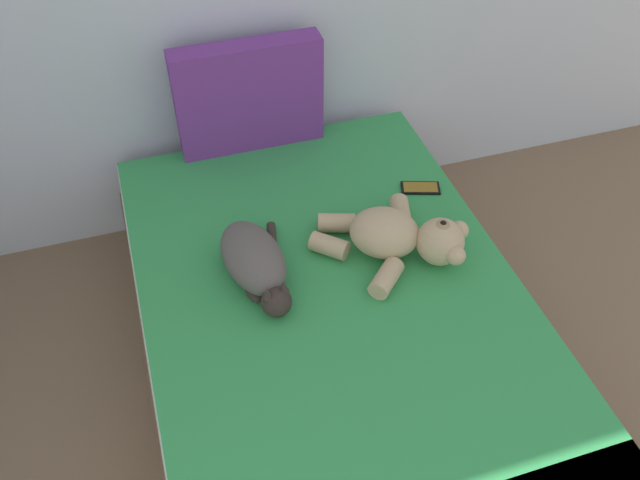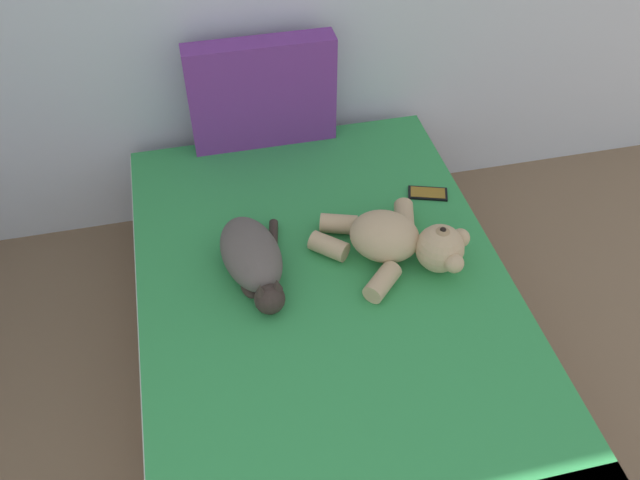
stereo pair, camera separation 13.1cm
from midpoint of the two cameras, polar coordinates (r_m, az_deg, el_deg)
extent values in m
cube|color=brown|center=(2.43, 2.55, -10.52)|extent=(1.28, 2.03, 0.27)
cube|color=white|center=(2.26, 2.73, -7.38)|extent=(1.24, 1.96, 0.17)
cube|color=green|center=(2.22, 2.40, -4.70)|extent=(1.23, 1.82, 0.02)
cube|color=#72338C|center=(2.71, -3.53, 12.28)|extent=(0.58, 0.11, 0.45)
ellipsoid|color=#59514C|center=(2.23, -4.23, -1.20)|extent=(0.24, 0.37, 0.15)
sphere|color=#332823|center=(2.13, -2.54, -5.08)|extent=(0.10, 0.10, 0.10)
cone|color=#332823|center=(2.09, -1.88, -3.85)|extent=(0.04, 0.04, 0.04)
cone|color=#332823|center=(2.08, -3.30, -4.27)|extent=(0.04, 0.04, 0.04)
cylinder|color=#332823|center=(2.37, -2.42, 0.16)|extent=(0.06, 0.16, 0.03)
ellipsoid|color=#332823|center=(2.20, -4.31, -4.04)|extent=(0.07, 0.11, 0.04)
ellipsoid|color=tan|center=(2.29, 7.13, 0.27)|extent=(0.31, 0.29, 0.16)
sphere|color=tan|center=(2.28, 11.77, -0.75)|extent=(0.16, 0.16, 0.16)
sphere|color=#9E7F58|center=(2.24, 11.97, 0.25)|extent=(0.07, 0.07, 0.07)
sphere|color=black|center=(2.22, 12.08, 0.76)|extent=(0.02, 0.02, 0.02)
sphere|color=tan|center=(2.32, 13.43, 0.12)|extent=(0.07, 0.07, 0.07)
sphere|color=tan|center=(2.23, 12.99, -1.99)|extent=(0.07, 0.07, 0.07)
cylinder|color=tan|center=(2.44, 8.69, 1.84)|extent=(0.11, 0.16, 0.07)
cylinder|color=tan|center=(2.39, 3.16, 1.33)|extent=(0.15, 0.11, 0.07)
cylinder|color=tan|center=(2.21, 7.01, -3.60)|extent=(0.15, 0.15, 0.07)
cylinder|color=tan|center=(2.31, 2.38, -0.59)|extent=(0.14, 0.14, 0.07)
cube|color=black|center=(2.60, 10.57, 3.87)|extent=(0.16, 0.11, 0.01)
cube|color=olive|center=(2.60, 10.59, 3.96)|extent=(0.14, 0.10, 0.00)
camera|label=1|loc=(0.07, -88.38, 1.60)|focal=37.66mm
camera|label=2|loc=(0.07, 91.62, -1.60)|focal=37.66mm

